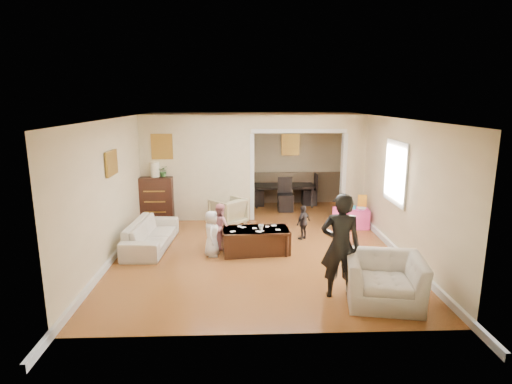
{
  "coord_description": "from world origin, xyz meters",
  "views": [
    {
      "loc": [
        -0.32,
        -8.3,
        2.95
      ],
      "look_at": [
        0.0,
        0.2,
        1.05
      ],
      "focal_mm": 29.1,
      "sensor_mm": 36.0,
      "label": 1
    }
  ],
  "objects_px": {
    "armchair_back": "(228,211)",
    "armchair_front": "(384,280)",
    "coffee_cup": "(261,227)",
    "dining_table": "(283,195)",
    "child_kneel_a": "(212,234)",
    "table_lamp": "(155,169)",
    "cyan_cup": "(354,207)",
    "child_toddler": "(303,223)",
    "play_table": "(357,218)",
    "coffee_table": "(256,241)",
    "sofa": "(151,234)",
    "child_kneel_b": "(221,226)",
    "adult_person": "(340,246)",
    "dresser": "(157,199)"
  },
  "relations": [
    {
      "from": "armchair_back",
      "to": "sofa",
      "type": "bearing_deg",
      "value": 0.65
    },
    {
      "from": "armchair_back",
      "to": "coffee_table",
      "type": "distance_m",
      "value": 1.98
    },
    {
      "from": "dining_table",
      "to": "child_kneel_b",
      "type": "height_order",
      "value": "child_kneel_b"
    },
    {
      "from": "armchair_front",
      "to": "coffee_cup",
      "type": "relative_size",
      "value": 10.15
    },
    {
      "from": "coffee_table",
      "to": "adult_person",
      "type": "xyz_separation_m",
      "value": [
        1.2,
        -1.91,
        0.57
      ]
    },
    {
      "from": "cyan_cup",
      "to": "child_kneel_a",
      "type": "bearing_deg",
      "value": -152.71
    },
    {
      "from": "child_kneel_a",
      "to": "child_toddler",
      "type": "distance_m",
      "value": 2.1
    },
    {
      "from": "dining_table",
      "to": "table_lamp",
      "type": "bearing_deg",
      "value": -155.8
    },
    {
      "from": "table_lamp",
      "to": "cyan_cup",
      "type": "bearing_deg",
      "value": -8.51
    },
    {
      "from": "sofa",
      "to": "child_toddler",
      "type": "xyz_separation_m",
      "value": [
        3.17,
        0.38,
        0.1
      ]
    },
    {
      "from": "armchair_front",
      "to": "child_kneel_b",
      "type": "relative_size",
      "value": 1.19
    },
    {
      "from": "sofa",
      "to": "table_lamp",
      "type": "distance_m",
      "value": 2.12
    },
    {
      "from": "child_kneel_a",
      "to": "play_table",
      "type": "bearing_deg",
      "value": -58.95
    },
    {
      "from": "child_kneel_a",
      "to": "cyan_cup",
      "type": "bearing_deg",
      "value": -58.93
    },
    {
      "from": "armchair_front",
      "to": "play_table",
      "type": "height_order",
      "value": "armchair_front"
    },
    {
      "from": "play_table",
      "to": "child_kneel_b",
      "type": "height_order",
      "value": "child_kneel_b"
    },
    {
      "from": "child_toddler",
      "to": "coffee_table",
      "type": "bearing_deg",
      "value": -10.68
    },
    {
      "from": "table_lamp",
      "to": "child_toddler",
      "type": "height_order",
      "value": "table_lamp"
    },
    {
      "from": "dresser",
      "to": "child_kneel_b",
      "type": "relative_size",
      "value": 1.22
    },
    {
      "from": "sofa",
      "to": "coffee_cup",
      "type": "height_order",
      "value": "coffee_cup"
    },
    {
      "from": "armchair_front",
      "to": "child_toddler",
      "type": "xyz_separation_m",
      "value": [
        -0.76,
        2.89,
        0.02
      ]
    },
    {
      "from": "child_kneel_a",
      "to": "child_toddler",
      "type": "height_order",
      "value": "child_kneel_a"
    },
    {
      "from": "child_kneel_a",
      "to": "sofa",
      "type": "bearing_deg",
      "value": 71.47
    },
    {
      "from": "dining_table",
      "to": "armchair_back",
      "type": "bearing_deg",
      "value": -130.1
    },
    {
      "from": "armchair_front",
      "to": "child_kneel_b",
      "type": "distance_m",
      "value": 3.51
    },
    {
      "from": "dining_table",
      "to": "adult_person",
      "type": "height_order",
      "value": "adult_person"
    },
    {
      "from": "armchair_front",
      "to": "adult_person",
      "type": "bearing_deg",
      "value": 169.87
    },
    {
      "from": "armchair_back",
      "to": "child_kneel_a",
      "type": "xyz_separation_m",
      "value": [
        -0.26,
        -2.03,
        0.12
      ]
    },
    {
      "from": "armchair_back",
      "to": "play_table",
      "type": "bearing_deg",
      "value": 129.64
    },
    {
      "from": "coffee_table",
      "to": "coffee_cup",
      "type": "height_order",
      "value": "coffee_cup"
    },
    {
      "from": "sofa",
      "to": "coffee_table",
      "type": "relative_size",
      "value": 1.47
    },
    {
      "from": "cyan_cup",
      "to": "child_kneel_a",
      "type": "distance_m",
      "value": 3.61
    },
    {
      "from": "dining_table",
      "to": "child_toddler",
      "type": "bearing_deg",
      "value": -88.43
    },
    {
      "from": "coffee_table",
      "to": "dining_table",
      "type": "relative_size",
      "value": 0.75
    },
    {
      "from": "table_lamp",
      "to": "coffee_table",
      "type": "relative_size",
      "value": 0.28
    },
    {
      "from": "table_lamp",
      "to": "child_kneel_b",
      "type": "bearing_deg",
      "value": -49.17
    },
    {
      "from": "sofa",
      "to": "table_lamp",
      "type": "relative_size",
      "value": 5.22
    },
    {
      "from": "table_lamp",
      "to": "adult_person",
      "type": "xyz_separation_m",
      "value": [
        3.54,
        -4.12,
        -0.49
      ]
    },
    {
      "from": "sofa",
      "to": "coffee_cup",
      "type": "relative_size",
      "value": 17.39
    },
    {
      "from": "play_table",
      "to": "dining_table",
      "type": "height_order",
      "value": "dining_table"
    },
    {
      "from": "cyan_cup",
      "to": "child_toddler",
      "type": "relative_size",
      "value": 0.11
    },
    {
      "from": "sofa",
      "to": "play_table",
      "type": "bearing_deg",
      "value": -71.84
    },
    {
      "from": "armchair_back",
      "to": "armchair_front",
      "type": "distance_m",
      "value": 4.69
    },
    {
      "from": "armchair_front",
      "to": "dresser",
      "type": "bearing_deg",
      "value": 144.17
    },
    {
      "from": "dresser",
      "to": "cyan_cup",
      "type": "xyz_separation_m",
      "value": [
        4.7,
        -0.7,
        -0.06
      ]
    },
    {
      "from": "cyan_cup",
      "to": "child_toddler",
      "type": "xyz_separation_m",
      "value": [
        -1.3,
        -0.75,
        -0.12
      ]
    },
    {
      "from": "coffee_cup",
      "to": "dining_table",
      "type": "distance_m",
      "value": 3.89
    },
    {
      "from": "table_lamp",
      "to": "play_table",
      "type": "distance_m",
      "value": 4.96
    },
    {
      "from": "armchair_back",
      "to": "coffee_table",
      "type": "relative_size",
      "value": 0.56
    },
    {
      "from": "dresser",
      "to": "play_table",
      "type": "distance_m",
      "value": 4.86
    }
  ]
}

